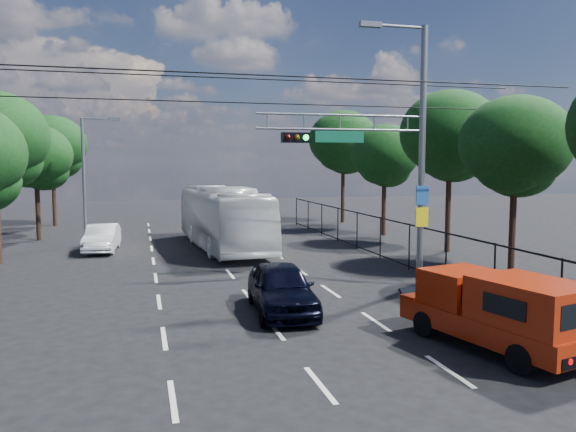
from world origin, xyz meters
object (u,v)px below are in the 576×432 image
object	(u,v)px
navy_hatchback	(282,288)
red_pickup	(497,309)
white_van	(102,238)
white_bus	(223,217)
signal_mast	(392,145)

from	to	relation	value
navy_hatchback	red_pickup	bearing A→B (deg)	-43.52
navy_hatchback	white_van	world-z (taller)	navy_hatchback
navy_hatchback	white_bus	xyz separation A→B (m)	(0.13, 13.50, 0.90)
navy_hatchback	white_van	size ratio (longest dim) A/B	1.06
navy_hatchback	signal_mast	bearing A→B (deg)	30.24
signal_mast	white_bus	distance (m)	12.61
signal_mast	white_bus	world-z (taller)	signal_mast
signal_mast	red_pickup	world-z (taller)	signal_mast
navy_hatchback	white_bus	size ratio (longest dim) A/B	0.37
red_pickup	white_bus	world-z (taller)	white_bus
red_pickup	navy_hatchback	bearing A→B (deg)	132.35
white_bus	signal_mast	bearing A→B (deg)	-72.01
signal_mast	red_pickup	distance (m)	8.17
red_pickup	signal_mast	bearing A→B (deg)	86.73
navy_hatchback	white_van	bearing A→B (deg)	117.74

